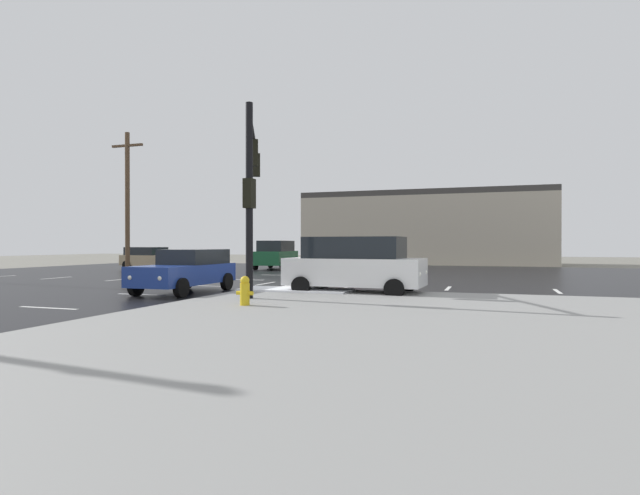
{
  "coord_description": "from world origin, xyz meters",
  "views": [
    {
      "loc": [
        11.63,
        -21.02,
        1.78
      ],
      "look_at": [
        1.26,
        9.91,
        1.59
      ],
      "focal_mm": 28.73,
      "sensor_mm": 36.0,
      "label": 1
    }
  ],
  "objects_px": {
    "sedan_blue": "(187,270)",
    "suv_white": "(355,264)",
    "sedan_red": "(361,260)",
    "suv_green": "(276,254)",
    "traffic_signal_mast": "(252,174)",
    "sedan_tan": "(152,258)",
    "utility_pole_far": "(127,200)",
    "fire_hydrant": "(245,291)"
  },
  "relations": [
    {
      "from": "suv_green",
      "to": "sedan_red",
      "type": "bearing_deg",
      "value": -126.6
    },
    {
      "from": "sedan_blue",
      "to": "utility_pole_far",
      "type": "height_order",
      "value": "utility_pole_far"
    },
    {
      "from": "sedan_tan",
      "to": "sedan_red",
      "type": "xyz_separation_m",
      "value": [
        14.84,
        -0.22,
        0.0
      ]
    },
    {
      "from": "sedan_tan",
      "to": "suv_green",
      "type": "xyz_separation_m",
      "value": [
        7.44,
        4.25,
        0.24
      ]
    },
    {
      "from": "sedan_blue",
      "to": "sedan_tan",
      "type": "relative_size",
      "value": 0.98
    },
    {
      "from": "sedan_red",
      "to": "utility_pole_far",
      "type": "bearing_deg",
      "value": 110.38
    },
    {
      "from": "sedan_tan",
      "to": "suv_white",
      "type": "relative_size",
      "value": 0.95
    },
    {
      "from": "sedan_blue",
      "to": "suv_white",
      "type": "distance_m",
      "value": 6.17
    },
    {
      "from": "suv_white",
      "to": "sedan_blue",
      "type": "bearing_deg",
      "value": -166.87
    },
    {
      "from": "sedan_blue",
      "to": "sedan_tan",
      "type": "bearing_deg",
      "value": -139.18
    },
    {
      "from": "traffic_signal_mast",
      "to": "suv_green",
      "type": "relative_size",
      "value": 1.21
    },
    {
      "from": "suv_green",
      "to": "utility_pole_far",
      "type": "bearing_deg",
      "value": 135.7
    },
    {
      "from": "sedan_blue",
      "to": "utility_pole_far",
      "type": "relative_size",
      "value": 0.53
    },
    {
      "from": "sedan_red",
      "to": "suv_green",
      "type": "height_order",
      "value": "suv_green"
    },
    {
      "from": "traffic_signal_mast",
      "to": "suv_green",
      "type": "bearing_deg",
      "value": -2.75
    },
    {
      "from": "suv_white",
      "to": "sedan_red",
      "type": "bearing_deg",
      "value": 105.01
    },
    {
      "from": "suv_white",
      "to": "utility_pole_far",
      "type": "relative_size",
      "value": 0.57
    },
    {
      "from": "utility_pole_far",
      "to": "sedan_tan",
      "type": "bearing_deg",
      "value": 105.49
    },
    {
      "from": "sedan_blue",
      "to": "sedan_red",
      "type": "distance_m",
      "value": 13.53
    },
    {
      "from": "suv_white",
      "to": "sedan_red",
      "type": "height_order",
      "value": "suv_white"
    },
    {
      "from": "traffic_signal_mast",
      "to": "utility_pole_far",
      "type": "relative_size",
      "value": 0.7
    },
    {
      "from": "sedan_tan",
      "to": "sedan_red",
      "type": "relative_size",
      "value": 1.0
    },
    {
      "from": "suv_green",
      "to": "traffic_signal_mast",
      "type": "bearing_deg",
      "value": -164.47
    },
    {
      "from": "fire_hydrant",
      "to": "utility_pole_far",
      "type": "xyz_separation_m",
      "value": [
        -14.76,
        13.42,
        3.98
      ]
    },
    {
      "from": "traffic_signal_mast",
      "to": "fire_hydrant",
      "type": "height_order",
      "value": "traffic_signal_mast"
    },
    {
      "from": "suv_green",
      "to": "utility_pole_far",
      "type": "relative_size",
      "value": 0.58
    },
    {
      "from": "sedan_tan",
      "to": "sedan_red",
      "type": "distance_m",
      "value": 14.84
    },
    {
      "from": "suv_white",
      "to": "suv_green",
      "type": "distance_m",
      "value": 19.27
    },
    {
      "from": "traffic_signal_mast",
      "to": "sedan_blue",
      "type": "bearing_deg",
      "value": 56.25
    },
    {
      "from": "sedan_blue",
      "to": "sedan_red",
      "type": "xyz_separation_m",
      "value": [
        3.34,
        13.11,
        0.0
      ]
    },
    {
      "from": "suv_green",
      "to": "suv_white",
      "type": "bearing_deg",
      "value": -153.83
    },
    {
      "from": "sedan_tan",
      "to": "utility_pole_far",
      "type": "bearing_deg",
      "value": -69.43
    },
    {
      "from": "fire_hydrant",
      "to": "sedan_blue",
      "type": "relative_size",
      "value": 0.17
    },
    {
      "from": "sedan_tan",
      "to": "utility_pole_far",
      "type": "height_order",
      "value": "utility_pole_far"
    },
    {
      "from": "sedan_blue",
      "to": "utility_pole_far",
      "type": "xyz_separation_m",
      "value": [
        -10.47,
        9.6,
        3.67
      ]
    },
    {
      "from": "fire_hydrant",
      "to": "utility_pole_far",
      "type": "height_order",
      "value": "utility_pole_far"
    },
    {
      "from": "sedan_tan",
      "to": "sedan_red",
      "type": "bearing_deg",
      "value": 4.24
    },
    {
      "from": "fire_hydrant",
      "to": "utility_pole_far",
      "type": "relative_size",
      "value": 0.09
    },
    {
      "from": "sedan_red",
      "to": "suv_white",
      "type": "bearing_deg",
      "value": -161.05
    },
    {
      "from": "sedan_tan",
      "to": "traffic_signal_mast",
      "type": "bearing_deg",
      "value": -38.8
    },
    {
      "from": "traffic_signal_mast",
      "to": "suv_white",
      "type": "relative_size",
      "value": 1.23
    },
    {
      "from": "sedan_blue",
      "to": "suv_green",
      "type": "bearing_deg",
      "value": -166.98
    }
  ]
}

